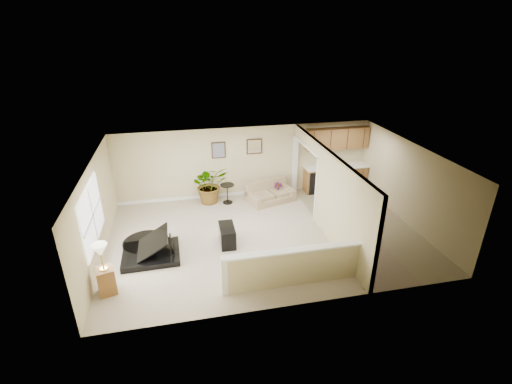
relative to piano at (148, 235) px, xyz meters
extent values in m
plane|color=#B6A68D|center=(3.27, 0.25, -0.59)|extent=(9.00, 9.00, 0.00)
cube|color=#C5B786|center=(3.27, 3.25, 0.66)|extent=(9.00, 0.04, 2.50)
cube|color=#C5B786|center=(3.27, -2.75, 0.66)|extent=(9.00, 0.04, 2.50)
cube|color=#C5B786|center=(-1.23, 0.25, 0.66)|extent=(0.04, 6.00, 2.50)
cube|color=#C5B786|center=(7.77, 0.25, 0.66)|extent=(0.04, 6.00, 2.50)
cube|color=white|center=(3.27, 0.25, 1.91)|extent=(9.00, 6.00, 0.04)
cube|color=#8B755E|center=(6.42, 0.25, -0.58)|extent=(2.70, 6.00, 0.01)
cube|color=#C5B786|center=(5.07, -0.95, 0.66)|extent=(0.12, 3.60, 2.50)
cube|color=#C5B786|center=(5.07, 2.03, 1.71)|extent=(0.12, 2.35, 0.40)
cube|color=#C5B786|center=(3.42, -2.05, -0.11)|extent=(3.30, 0.12, 0.95)
cube|color=white|center=(3.42, -2.05, 0.38)|extent=(3.40, 0.22, 0.05)
cube|color=white|center=(1.77, -2.05, -0.09)|extent=(0.14, 0.14, 1.00)
cube|color=white|center=(-1.22, -0.25, 0.86)|extent=(0.05, 2.15, 1.45)
cube|color=#362413|center=(2.32, 3.23, 1.16)|extent=(0.48, 0.03, 0.58)
cube|color=#8A5870|center=(2.32, 3.21, 1.16)|extent=(0.40, 0.01, 0.50)
cube|color=#362413|center=(3.57, 3.23, 1.21)|extent=(0.55, 0.03, 0.55)
cube|color=white|center=(3.57, 3.21, 1.21)|extent=(0.46, 0.01, 0.46)
cube|color=olive|center=(6.57, 2.95, -0.14)|extent=(2.30, 0.60, 0.90)
cube|color=white|center=(6.57, 2.95, 0.33)|extent=(2.36, 0.65, 0.04)
cube|color=black|center=(5.77, 2.95, -0.16)|extent=(0.60, 0.60, 0.84)
cube|color=olive|center=(6.57, 3.07, 1.36)|extent=(2.30, 0.35, 0.75)
cube|color=black|center=(0.04, -0.14, 0.20)|extent=(1.51, 1.31, 0.31)
cylinder|color=black|center=(-0.12, 0.42, 0.20)|extent=(1.27, 1.27, 0.31)
cube|color=white|center=(0.92, -0.14, 0.16)|extent=(0.24, 1.03, 0.02)
cube|color=black|center=(-0.06, -0.04, 0.47)|extent=(1.19, 1.20, 0.69)
cube|color=black|center=(2.12, 0.07, -0.31)|extent=(0.43, 0.83, 0.55)
cube|color=#9C8263|center=(4.00, 2.51, -0.37)|extent=(1.77, 1.31, 0.44)
cube|color=#9C8263|center=(4.00, 2.85, 0.09)|extent=(1.57, 0.66, 0.46)
cube|color=#9C8263|center=(3.31, 2.51, -0.06)|extent=(0.44, 0.91, 0.17)
cube|color=#9C8263|center=(4.70, 2.51, -0.06)|extent=(0.44, 0.91, 0.17)
cylinder|color=black|center=(2.50, 2.67, -0.57)|extent=(0.34, 0.34, 0.03)
cylinder|color=black|center=(2.50, 2.67, -0.25)|extent=(0.03, 0.03, 0.66)
cylinder|color=black|center=(2.50, 2.67, 0.08)|extent=(0.47, 0.47, 0.03)
cylinder|color=black|center=(1.93, 2.87, -0.45)|extent=(0.38, 0.38, 0.27)
imported|color=#15481B|center=(1.93, 2.87, 0.08)|extent=(1.38, 1.26, 1.33)
cylinder|color=black|center=(4.29, 2.65, -0.48)|extent=(0.30, 0.30, 0.21)
imported|color=#15481B|center=(4.29, 2.65, -0.30)|extent=(0.35, 0.35, 0.58)
cube|color=olive|center=(-0.88, -1.43, -0.26)|extent=(0.47, 0.47, 0.66)
cylinder|color=gold|center=(-0.88, -1.43, 0.08)|extent=(0.18, 0.18, 0.02)
cylinder|color=gold|center=(-0.88, -1.43, 0.30)|extent=(0.03, 0.03, 0.44)
cone|color=beige|center=(-0.88, -1.43, 0.57)|extent=(0.35, 0.35, 0.28)
camera|label=1|loc=(1.05, -8.86, 5.13)|focal=26.00mm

